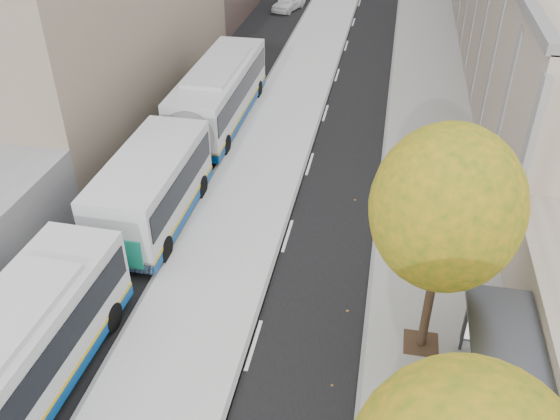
# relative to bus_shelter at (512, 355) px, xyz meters

# --- Properties ---
(bus_platform) EXTENTS (4.25, 150.00, 0.15)m
(bus_platform) POSITION_rel_bus_shelter_xyz_m (-9.56, 24.04, -2.11)
(bus_platform) COLOR silver
(bus_platform) RESTS_ON ground
(sidewalk) EXTENTS (4.75, 150.00, 0.08)m
(sidewalk) POSITION_rel_bus_shelter_xyz_m (-1.56, 24.04, -2.15)
(sidewalk) COLOR gray
(sidewalk) RESTS_ON ground
(bus_shelter) EXTENTS (1.90, 4.40, 2.53)m
(bus_shelter) POSITION_rel_bus_shelter_xyz_m (0.00, 0.00, 0.00)
(bus_shelter) COLOR #383A3F
(bus_shelter) RESTS_ON sidewalk
(tree_c) EXTENTS (4.20, 4.20, 7.28)m
(tree_c) POSITION_rel_bus_shelter_xyz_m (-2.09, 2.04, 3.06)
(tree_c) COLOR black
(tree_c) RESTS_ON sidewalk
(bus_far) EXTENTS (2.79, 18.63, 3.10)m
(bus_far) POSITION_rel_bus_shelter_xyz_m (-12.83, 12.61, -0.49)
(bus_far) COLOR silver
(bus_far) RESTS_ON ground
(distant_car) EXTENTS (2.72, 4.34, 1.38)m
(distant_car) POSITION_rel_bus_shelter_xyz_m (-13.18, 39.56, -1.50)
(distant_car) COLOR silver
(distant_car) RESTS_ON ground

